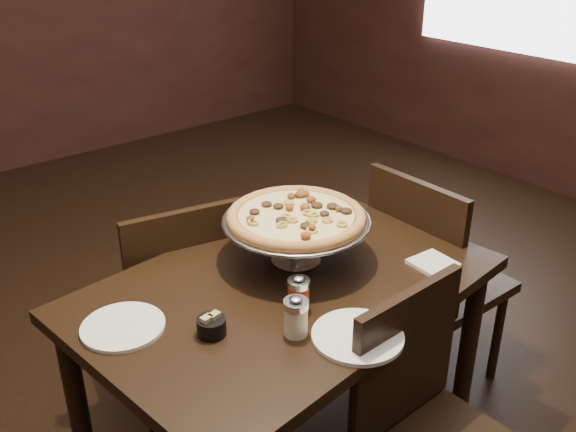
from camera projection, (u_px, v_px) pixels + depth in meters
room at (289, 71)px, 1.74m from camera, size 6.04×7.04×2.84m
dining_table at (286, 310)px, 2.00m from camera, size 1.32×0.95×0.77m
pizza_stand at (296, 217)px, 2.00m from camera, size 0.47×0.47×0.19m
parmesan_shaker at (296, 317)px, 1.69m from camera, size 0.07×0.07×0.12m
pepper_flake_shaker at (299, 294)px, 1.79m from camera, size 0.06×0.06×0.11m
packet_caddy at (211, 326)px, 1.71m from camera, size 0.08×0.08×0.06m
napkin_stack at (433, 263)px, 2.04m from camera, size 0.13×0.13×0.01m
plate_left at (123, 327)px, 1.74m from camera, size 0.23×0.23×0.01m
plate_near at (358, 336)px, 1.70m from camera, size 0.25×0.25×0.01m
serving_spatula at (351, 221)px, 1.99m from camera, size 0.14×0.14×0.02m
chair_far at (179, 298)px, 2.38m from camera, size 0.50×0.50×0.91m
chair_near at (432, 430)px, 1.80m from camera, size 0.43×0.43×0.89m
chair_side at (430, 275)px, 2.49m from camera, size 0.45×0.45×0.94m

